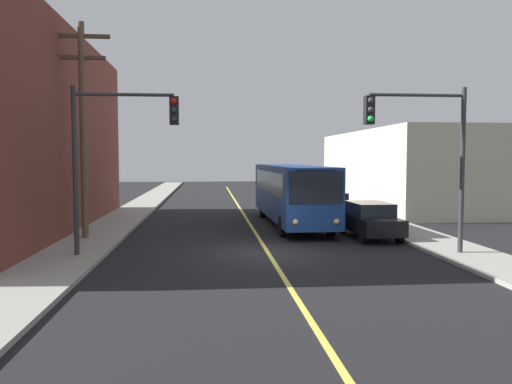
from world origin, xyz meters
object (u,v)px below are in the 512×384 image
city_bus (291,191)px  utility_pole_near (83,120)px  parked_car_white (309,197)px  traffic_signal_right_corner (422,139)px  parked_car_red (330,205)px  traffic_signal_left_corner (119,138)px  parked_car_black (369,219)px  fire_hydrant (382,216)px

city_bus → utility_pole_near: (-9.80, -4.58, 3.43)m
parked_car_white → traffic_signal_right_corner: (0.54, -17.92, 3.46)m
parked_car_red → traffic_signal_right_corner: 12.00m
parked_car_red → parked_car_white: 6.45m
traffic_signal_left_corner → parked_car_white: bearing=59.0°
city_bus → traffic_signal_right_corner: bearing=-71.2°
parked_car_black → parked_car_white: 13.38m
parked_car_black → traffic_signal_left_corner: size_ratio=0.74×
utility_pole_near → parked_car_black: bearing=-1.4°
city_bus → traffic_signal_right_corner: traffic_signal_right_corner is taller
city_bus → parked_car_red: 3.45m
traffic_signal_right_corner → utility_pole_near: bearing=159.5°
parked_car_black → fire_hydrant: (1.88, 3.62, -0.26)m
fire_hydrant → parked_car_white: bearing=101.5°
parked_car_black → parked_car_red: same height
utility_pole_near → traffic_signal_left_corner: bearing=-61.5°
parked_car_white → fire_hydrant: (1.98, -9.76, -0.26)m
parked_car_black → utility_pole_near: size_ratio=0.48×
fire_hydrant → parked_car_black: bearing=-117.4°
parked_car_black → traffic_signal_right_corner: bearing=-84.5°
traffic_signal_left_corner → fire_hydrant: traffic_signal_left_corner is taller
city_bus → traffic_signal_left_corner: traffic_signal_left_corner is taller
traffic_signal_left_corner → fire_hydrant: 14.76m
parked_car_black → traffic_signal_left_corner: traffic_signal_left_corner is taller
parked_car_white → parked_car_red: bearing=-90.5°
city_bus → traffic_signal_right_corner: 10.28m
traffic_signal_right_corner → fire_hydrant: 9.09m
parked_car_red → parked_car_white: same height
city_bus → parked_car_black: 5.71m
parked_car_white → fire_hydrant: bearing=-78.5°
traffic_signal_right_corner → fire_hydrant: bearing=80.0°
parked_car_red → parked_car_white: (0.05, 6.45, 0.00)m
parked_car_white → utility_pole_near: size_ratio=0.48×
parked_car_red → fire_hydrant: parked_car_red is taller
city_bus → utility_pole_near: bearing=-154.9°
utility_pole_near → fire_hydrant: size_ratio=10.98×
parked_car_white → traffic_signal_right_corner: size_ratio=0.74×
utility_pole_near → traffic_signal_right_corner: bearing=-20.5°
traffic_signal_left_corner → utility_pole_near: bearing=118.5°
utility_pole_near → traffic_signal_left_corner: (2.19, -4.03, -0.94)m
parked_car_red → city_bus: bearing=-142.3°
parked_car_black → traffic_signal_left_corner: (-10.38, -3.72, 3.46)m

